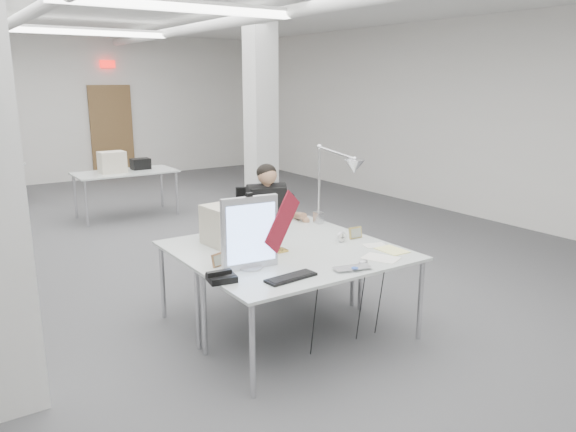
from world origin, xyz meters
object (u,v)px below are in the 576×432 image
(bankers_lamp, at_px, (278,234))
(desk_main, at_px, (316,264))
(beige_monitor, at_px, (227,225))
(architect_lamp, at_px, (334,184))
(seated_person, at_px, (267,204))
(laptop, at_px, (355,270))
(desk_phone, at_px, (222,278))
(monitor, at_px, (250,233))
(office_chair, at_px, (265,239))

(bankers_lamp, bearing_deg, desk_main, -98.79)
(beige_monitor, height_order, architect_lamp, architect_lamp)
(desk_main, relative_size, bankers_lamp, 5.67)
(seated_person, distance_m, bankers_lamp, 1.27)
(desk_main, distance_m, seated_person, 1.62)
(bankers_lamp, bearing_deg, beige_monitor, 94.27)
(laptop, distance_m, desk_phone, 1.04)
(monitor, distance_m, laptop, 0.87)
(seated_person, xyz_separation_m, laptop, (-0.37, -1.89, -0.13))
(desk_phone, height_order, architect_lamp, architect_lamp)
(monitor, bearing_deg, office_chair, 60.71)
(bankers_lamp, xyz_separation_m, architect_lamp, (0.90, 0.35, 0.29))
(desk_main, bearing_deg, beige_monitor, 111.34)
(monitor, bearing_deg, laptop, -33.33)
(laptop, relative_size, bankers_lamp, 0.96)
(office_chair, bearing_deg, seated_person, -74.08)
(seated_person, distance_m, monitor, 1.70)
(desk_phone, distance_m, beige_monitor, 1.00)
(laptop, bearing_deg, beige_monitor, 124.49)
(laptop, xyz_separation_m, bankers_lamp, (-0.22, 0.77, 0.15))
(laptop, bearing_deg, desk_phone, 172.10)
(desk_main, bearing_deg, desk_phone, 177.53)
(bankers_lamp, relative_size, architect_lamp, 0.35)
(monitor, bearing_deg, architect_lamp, 30.64)
(office_chair, xyz_separation_m, monitor, (-1.01, -1.42, 0.54))
(office_chair, relative_size, seated_person, 1.25)
(desk_main, relative_size, office_chair, 1.79)
(desk_phone, bearing_deg, beige_monitor, 69.09)
(seated_person, bearing_deg, bankers_lamp, -101.88)
(beige_monitor, bearing_deg, desk_phone, -125.26)
(desk_main, distance_m, beige_monitor, 0.98)
(monitor, relative_size, beige_monitor, 1.54)
(laptop, height_order, desk_phone, desk_phone)
(seated_person, xyz_separation_m, architect_lamp, (0.31, -0.77, 0.31))
(bankers_lamp, relative_size, desk_phone, 1.58)
(architect_lamp, bearing_deg, seated_person, 110.15)
(laptop, xyz_separation_m, architect_lamp, (0.68, 1.12, 0.44))
(office_chair, relative_size, monitor, 1.72)
(beige_monitor, relative_size, architect_lamp, 0.42)
(beige_monitor, xyz_separation_m, architect_lamp, (1.14, -0.12, 0.27))
(seated_person, relative_size, monitor, 1.37)
(desk_main, bearing_deg, office_chair, 73.04)
(office_chair, bearing_deg, bankers_lamp, -100.86)
(desk_main, xyz_separation_m, monitor, (-0.52, 0.17, 0.30))
(seated_person, relative_size, laptop, 2.62)
(desk_main, distance_m, architect_lamp, 1.20)
(office_chair, distance_m, monitor, 1.82)
(seated_person, bearing_deg, beige_monitor, -126.29)
(seated_person, bearing_deg, architect_lamp, -52.40)
(monitor, bearing_deg, bankers_lamp, 36.67)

